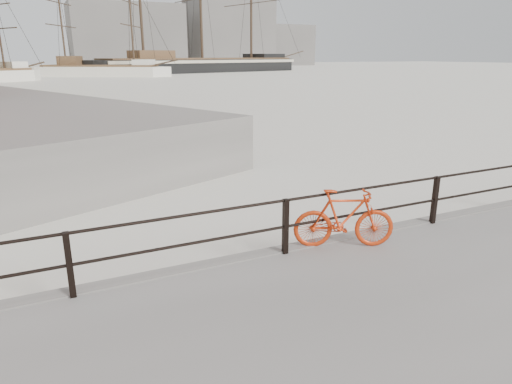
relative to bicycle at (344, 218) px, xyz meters
name	(u,v)px	position (x,y,z in m)	size (l,w,h in m)	color
ground	(425,236)	(2.41, 0.35, -0.90)	(400.00, 400.00, 0.00)	white
guardrail	(435,200)	(2.41, 0.20, -0.05)	(28.00, 0.10, 1.00)	black
bicycle	(344,218)	(0.00, 0.00, 0.00)	(1.81, 0.27, 1.09)	red
barque_black	(203,72)	(29.58, 92.80, -0.90)	(62.34, 20.40, 35.11)	black
schooner_mid	(101,76)	(6.42, 80.94, -0.90)	(26.93, 11.40, 19.55)	white
industrial_west	(127,36)	(22.41, 140.35, 8.10)	(32.00, 18.00, 18.00)	gray
industrial_mid	(229,29)	(57.41, 145.35, 11.10)	(26.00, 20.00, 24.00)	gray
industrial_east	(281,45)	(80.41, 150.35, 6.10)	(20.00, 16.00, 14.00)	gray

